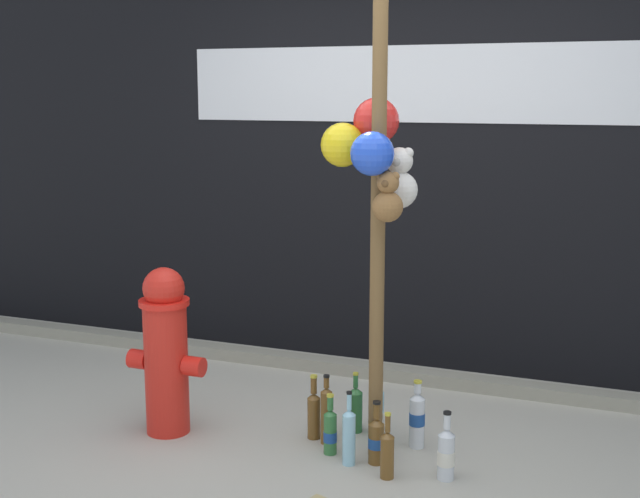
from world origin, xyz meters
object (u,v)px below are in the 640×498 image
at_px(bottle_1, 376,439).
at_px(bottle_6, 446,453).
at_px(fire_hydrant, 166,350).
at_px(bottle_0, 355,408).
at_px(bottle_7, 387,453).
at_px(memorial_post, 377,98).
at_px(bottle_8, 349,436).
at_px(bottle_10, 314,413).
at_px(bottle_4, 330,431).
at_px(bottle_2, 326,414).
at_px(bottle_9, 375,406).
at_px(bottle_5, 377,415).
at_px(bottle_3, 417,419).

relative_size(bottle_1, bottle_6, 0.95).
bearing_deg(fire_hydrant, bottle_0, 21.17).
bearing_deg(bottle_7, memorial_post, 121.77).
bearing_deg(bottle_0, bottle_8, -75.61).
bearing_deg(bottle_10, bottle_1, -23.33).
xyz_separation_m(fire_hydrant, bottle_0, (0.92, 0.36, -0.32)).
distance_m(bottle_4, bottle_7, 0.37).
relative_size(bottle_0, bottle_10, 0.95).
bearing_deg(fire_hydrant, memorial_post, 7.16).
height_order(bottle_1, bottle_4, bottle_1).
distance_m(memorial_post, bottle_4, 1.64).
bearing_deg(bottle_4, bottle_2, 119.26).
relative_size(memorial_post, bottle_6, 9.11).
height_order(bottle_0, bottle_2, bottle_2).
relative_size(bottle_2, bottle_9, 1.00).
relative_size(bottle_5, bottle_10, 1.09).
height_order(bottle_0, bottle_8, bottle_8).
xyz_separation_m(bottle_3, bottle_4, (-0.38, -0.23, -0.03)).
xyz_separation_m(bottle_7, bottle_8, (-0.21, 0.07, 0.02)).
distance_m(fire_hydrant, bottle_9, 1.13).
distance_m(bottle_3, bottle_7, 0.39).
height_order(bottle_0, bottle_7, bottle_0).
height_order(bottle_2, bottle_7, bottle_2).
bearing_deg(bottle_3, memorial_post, -142.20).
height_order(bottle_0, bottle_6, bottle_6).
height_order(bottle_5, bottle_6, bottle_5).
bearing_deg(bottle_9, bottle_2, -131.91).
xyz_separation_m(bottle_9, bottle_10, (-0.28, -0.18, -0.01)).
bearing_deg(bottle_3, bottle_0, 168.04).
bearing_deg(bottle_2, fire_hydrant, -168.99).
bearing_deg(memorial_post, bottle_3, 37.80).
relative_size(bottle_1, bottle_2, 0.86).
distance_m(bottle_5, bottle_8, 0.28).
relative_size(fire_hydrant, bottle_3, 2.52).
distance_m(bottle_6, bottle_7, 0.27).
bearing_deg(bottle_1, bottle_5, 106.80).
relative_size(bottle_3, bottle_4, 1.14).
relative_size(fire_hydrant, bottle_9, 2.44).
distance_m(bottle_8, bottle_10, 0.36).
bearing_deg(bottle_2, bottle_3, 15.24).
xyz_separation_m(fire_hydrant, bottle_3, (1.28, 0.28, -0.30)).
relative_size(bottle_6, bottle_9, 0.91).
bearing_deg(bottle_2, bottle_8, -45.54).
xyz_separation_m(bottle_6, bottle_9, (-0.47, 0.39, 0.02)).
bearing_deg(fire_hydrant, bottle_2, 11.01).
height_order(memorial_post, bottle_9, memorial_post).
relative_size(bottle_2, bottle_5, 0.98).
height_order(bottle_0, bottle_5, bottle_5).
bearing_deg(bottle_7, bottle_4, 155.75).
xyz_separation_m(bottle_3, bottle_9, (-0.25, 0.09, -0.00)).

